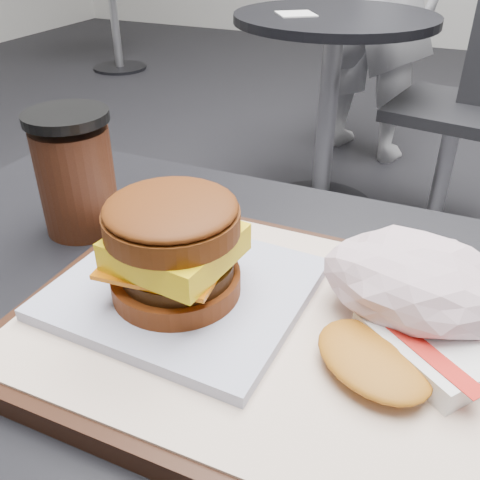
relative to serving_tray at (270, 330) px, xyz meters
name	(u,v)px	position (x,y,z in m)	size (l,w,h in m)	color
serving_tray	(270,330)	(0.00, 0.00, 0.00)	(0.38, 0.28, 0.02)	black
breakfast_sandwich	(177,257)	(-0.08, 0.00, 0.05)	(0.20, 0.18, 0.09)	silver
hash_brown	(402,352)	(0.10, -0.01, 0.02)	(0.14, 0.13, 0.02)	white
crumpled_wrapper	(417,282)	(0.10, 0.05, 0.04)	(0.14, 0.11, 0.06)	silver
coffee_cup	(76,175)	(-0.24, 0.08, 0.05)	(0.08, 0.08, 0.12)	#3B1A0E
neighbor_table	(331,73)	(-0.38, 1.62, -0.23)	(0.70, 0.70, 0.75)	black
napkin	(296,14)	(-0.50, 1.54, -0.03)	(0.12, 0.12, 0.00)	white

